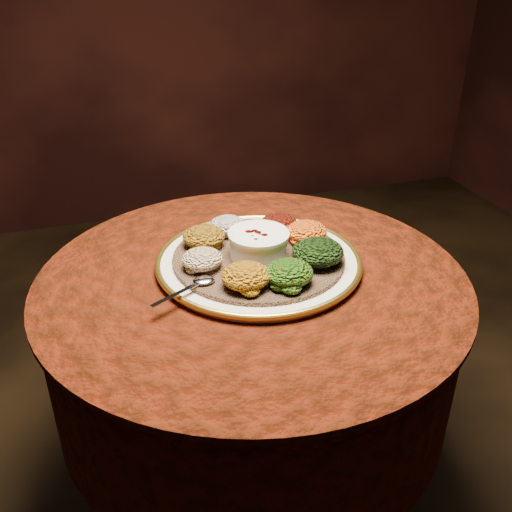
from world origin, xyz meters
name	(u,v)px	position (x,y,z in m)	size (l,w,h in m)	color
table	(252,340)	(0.00, 0.00, 0.55)	(0.96, 0.96, 0.73)	black
platter	(259,261)	(0.03, 0.03, 0.75)	(0.50, 0.50, 0.02)	silver
injera	(259,257)	(0.03, 0.03, 0.76)	(0.39, 0.39, 0.01)	#896044
stew_bowl	(259,242)	(0.03, 0.03, 0.80)	(0.14, 0.14, 0.06)	white
spoon	(200,282)	(-0.13, -0.05, 0.77)	(0.15, 0.09, 0.01)	silver
portion_ayib	(227,225)	(-0.01, 0.16, 0.78)	(0.09, 0.08, 0.04)	beige
portion_kitfo	(279,223)	(0.11, 0.14, 0.78)	(0.09, 0.08, 0.04)	black
portion_tikil	(307,232)	(0.16, 0.07, 0.79)	(0.10, 0.09, 0.05)	#C17210
portion_gomen	(318,252)	(0.14, -0.04, 0.79)	(0.11, 0.11, 0.05)	black
portion_mixveg	(289,273)	(0.05, -0.10, 0.79)	(0.10, 0.10, 0.05)	#AA360A
portion_kik	(246,276)	(-0.04, -0.08, 0.79)	(0.10, 0.10, 0.05)	#A2630E
portion_timatim	(202,259)	(-0.11, 0.02, 0.78)	(0.09, 0.09, 0.04)	maroon
portion_shiro	(204,237)	(-0.08, 0.12, 0.79)	(0.10, 0.09, 0.05)	#926611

